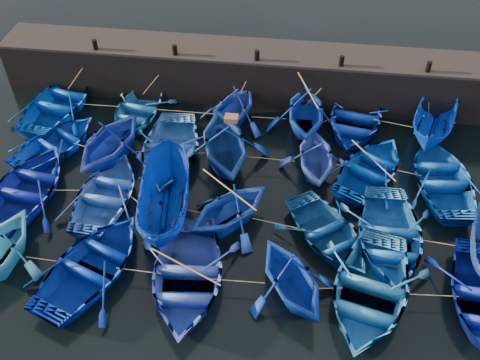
# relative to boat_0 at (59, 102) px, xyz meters

# --- Properties ---
(ground) EXTENTS (120.00, 120.00, 0.00)m
(ground) POSITION_rel_boat_0_xyz_m (9.68, -7.78, -0.56)
(ground) COLOR black
(ground) RESTS_ON ground
(quay_wall) EXTENTS (26.00, 2.50, 2.50)m
(quay_wall) POSITION_rel_boat_0_xyz_m (9.68, 2.72, 0.69)
(quay_wall) COLOR black
(quay_wall) RESTS_ON ground
(quay_top) EXTENTS (26.00, 2.50, 0.12)m
(quay_top) POSITION_rel_boat_0_xyz_m (9.68, 2.72, 2.00)
(quay_top) COLOR black
(quay_top) RESTS_ON quay_wall
(bollard_0) EXTENTS (0.24, 0.24, 0.50)m
(bollard_0) POSITION_rel_boat_0_xyz_m (1.68, 1.82, 2.31)
(bollard_0) COLOR black
(bollard_0) RESTS_ON quay_top
(bollard_1) EXTENTS (0.24, 0.24, 0.50)m
(bollard_1) POSITION_rel_boat_0_xyz_m (5.68, 1.82, 2.31)
(bollard_1) COLOR black
(bollard_1) RESTS_ON quay_top
(bollard_2) EXTENTS (0.24, 0.24, 0.50)m
(bollard_2) POSITION_rel_boat_0_xyz_m (9.68, 1.82, 2.31)
(bollard_2) COLOR black
(bollard_2) RESTS_ON quay_top
(bollard_3) EXTENTS (0.24, 0.24, 0.50)m
(bollard_3) POSITION_rel_boat_0_xyz_m (13.68, 1.82, 2.31)
(bollard_3) COLOR black
(bollard_3) RESTS_ON quay_top
(bollard_4) EXTENTS (0.24, 0.24, 0.50)m
(bollard_4) POSITION_rel_boat_0_xyz_m (17.68, 1.82, 2.31)
(bollard_4) COLOR black
(bollard_4) RESTS_ON quay_top
(boat_0) EXTENTS (4.68, 5.95, 1.12)m
(boat_0) POSITION_rel_boat_0_xyz_m (0.00, 0.00, 0.00)
(boat_0) COLOR #01399F
(boat_0) RESTS_ON ground
(boat_1) EXTENTS (3.62, 4.73, 0.91)m
(boat_1) POSITION_rel_boat_0_xyz_m (3.95, 0.04, -0.10)
(boat_1) COLOR #1F63AC
(boat_1) RESTS_ON ground
(boat_2) EXTENTS (4.46, 4.76, 2.02)m
(boat_2) POSITION_rel_boat_0_xyz_m (8.74, 0.03, 0.45)
(boat_2) COLOR navy
(boat_2) RESTS_ON ground
(boat_3) EXTENTS (3.87, 4.44, 2.26)m
(boat_3) POSITION_rel_boat_0_xyz_m (12.21, 0.08, 0.57)
(boat_3) COLOR #092F9C
(boat_3) RESTS_ON ground
(boat_4) EXTENTS (4.64, 5.81, 1.08)m
(boat_4) POSITION_rel_boat_0_xyz_m (14.60, 0.57, -0.02)
(boat_4) COLOR #082D99
(boat_4) RESTS_ON ground
(boat_5) EXTENTS (3.16, 5.12, 1.86)m
(boat_5) POSITION_rel_boat_0_xyz_m (18.19, 0.19, 0.37)
(boat_5) COLOR #0535C3
(boat_5) RESTS_ON ground
(boat_6) EXTENTS (4.97, 5.47, 0.93)m
(boat_6) POSITION_rel_boat_0_xyz_m (0.94, -2.98, -0.10)
(boat_6) COLOR #0537B5
(boat_6) RESTS_ON ground
(boat_7) EXTENTS (4.84, 5.24, 2.29)m
(boat_7) POSITION_rel_boat_0_xyz_m (3.73, -3.27, 0.58)
(boat_7) COLOR navy
(boat_7) RESTS_ON ground
(boat_8) EXTENTS (4.23, 5.66, 1.12)m
(boat_8) POSITION_rel_boat_0_xyz_m (6.27, -2.98, 0.00)
(boat_8) COLOR #275CB4
(boat_8) RESTS_ON ground
(boat_9) EXTENTS (5.26, 5.70, 2.49)m
(boat_9) POSITION_rel_boat_0_xyz_m (8.79, -2.89, 0.68)
(boat_9) COLOR navy
(boat_9) RESTS_ON ground
(boat_10) EXTENTS (3.55, 4.01, 1.95)m
(boat_10) POSITION_rel_boat_0_xyz_m (12.80, -2.94, 0.42)
(boat_10) COLOR #27439F
(boat_10) RESTS_ON ground
(boat_11) EXTENTS (5.17, 5.66, 0.96)m
(boat_11) POSITION_rel_boat_0_xyz_m (15.21, -2.92, -0.08)
(boat_11) COLOR #003897
(boat_11) RESTS_ON ground
(boat_12) EXTENTS (4.20, 5.46, 1.05)m
(boat_12) POSITION_rel_boat_0_xyz_m (18.21, -3.18, -0.03)
(boat_12) COLOR #0B48A9
(boat_12) RESTS_ON ground
(boat_13) EXTENTS (4.39, 5.72, 1.10)m
(boat_13) POSITION_rel_boat_0_xyz_m (0.91, -6.04, -0.01)
(boat_13) COLOR navy
(boat_13) RESTS_ON ground
(boat_14) EXTENTS (3.72, 4.98, 0.99)m
(boat_14) POSITION_rel_boat_0_xyz_m (4.28, -5.86, -0.06)
(boat_14) COLOR blue
(boat_14) RESTS_ON ground
(boat_15) EXTENTS (2.61, 5.46, 2.03)m
(boat_15) POSITION_rel_boat_0_xyz_m (6.87, -6.42, 0.46)
(boat_15) COLOR navy
(boat_15) RESTS_ON ground
(boat_16) EXTENTS (5.03, 5.05, 2.02)m
(boat_16) POSITION_rel_boat_0_xyz_m (9.50, -6.52, 0.45)
(boat_16) COLOR #133AA9
(boat_16) RESTS_ON ground
(boat_17) EXTENTS (5.16, 5.46, 0.92)m
(boat_17) POSITION_rel_boat_0_xyz_m (13.40, -6.88, -0.10)
(boat_17) COLOR navy
(boat_17) RESTS_ON ground
(boat_18) EXTENTS (3.81, 5.28, 1.09)m
(boat_18) POSITION_rel_boat_0_xyz_m (15.68, -6.79, -0.02)
(boat_18) COLOR #1153AA
(boat_18) RESTS_ON ground
(boat_21) EXTENTS (5.28, 6.12, 1.07)m
(boat_21) POSITION_rel_boat_0_xyz_m (4.91, -9.55, -0.03)
(boat_21) COLOR #02228F
(boat_21) RESTS_ON ground
(boat_22) EXTENTS (4.31, 5.69, 1.11)m
(boat_22) POSITION_rel_boat_0_xyz_m (8.38, -9.60, -0.00)
(boat_22) COLOR #2C47B7
(boat_22) RESTS_ON ground
(boat_23) EXTENTS (4.73, 4.90, 1.98)m
(boat_23) POSITION_rel_boat_0_xyz_m (12.09, -9.53, 0.43)
(boat_23) COLOR #082C9C
(boat_23) RESTS_ON ground
(boat_24) EXTENTS (5.12, 6.26, 1.14)m
(boat_24) POSITION_rel_boat_0_xyz_m (14.82, -9.39, 0.01)
(boat_24) COLOR blue
(boat_24) RESTS_ON ground
(wooden_crate) EXTENTS (0.56, 0.44, 0.22)m
(wooden_crate) POSITION_rel_boat_0_xyz_m (9.09, -2.89, 2.04)
(wooden_crate) COLOR brown
(wooden_crate) RESTS_ON boat_9
(mooring_ropes) EXTENTS (18.40, 11.40, 2.10)m
(mooring_ropes) POSITION_rel_boat_0_xyz_m (9.61, -2.68, 0.32)
(mooring_ropes) COLOR tan
(mooring_ropes) RESTS_ON ground
(loose_oars) EXTENTS (9.09, 11.76, 1.36)m
(loose_oars) POSITION_rel_boat_0_xyz_m (11.33, -4.74, 1.06)
(loose_oars) COLOR #99724C
(loose_oars) RESTS_ON ground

